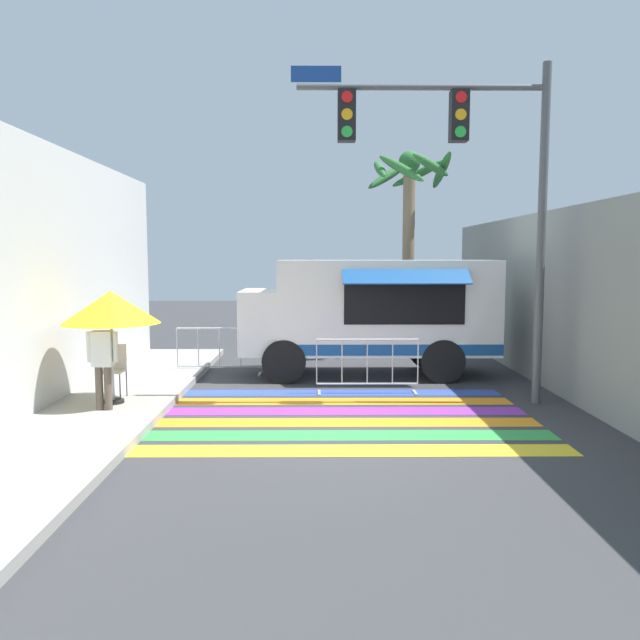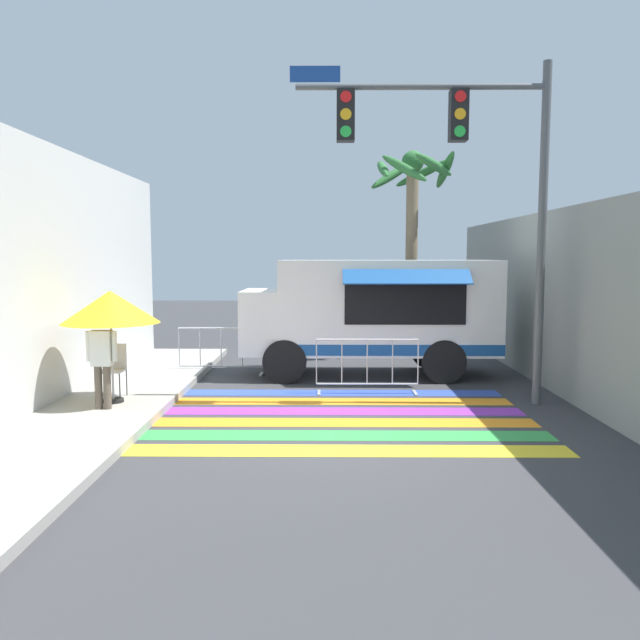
% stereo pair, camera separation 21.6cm
% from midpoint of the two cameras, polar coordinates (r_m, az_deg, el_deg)
% --- Properties ---
extents(ground_plane, '(60.00, 60.00, 0.00)m').
position_cam_midpoint_polar(ground_plane, '(9.91, 2.87, -10.25)').
color(ground_plane, '#38383A').
extents(sidewalk_left, '(4.40, 16.00, 0.14)m').
position_cam_midpoint_polar(sidewalk_left, '(11.04, -26.25, -8.79)').
color(sidewalk_left, '#99968E').
rests_on(sidewalk_left, ground_plane).
extents(concrete_wall_right, '(0.20, 16.00, 3.70)m').
position_cam_midpoint_polar(concrete_wall_right, '(13.44, 21.51, 1.58)').
color(concrete_wall_right, gray).
rests_on(concrete_wall_right, ground_plane).
extents(crosswalk_painted, '(6.40, 4.36, 0.01)m').
position_cam_midpoint_polar(crosswalk_painted, '(10.86, 2.66, -8.81)').
color(crosswalk_painted, yellow).
rests_on(crosswalk_painted, ground_plane).
extents(food_truck, '(5.76, 2.49, 2.67)m').
position_cam_midpoint_polar(food_truck, '(14.40, 4.81, 0.90)').
color(food_truck, white).
rests_on(food_truck, ground_plane).
extents(traffic_signal_pole, '(4.67, 0.29, 6.21)m').
position_cam_midpoint_polar(traffic_signal_pole, '(11.89, 13.35, 13.91)').
color(traffic_signal_pole, '#515456').
rests_on(traffic_signal_pole, ground_plane).
extents(patio_umbrella, '(1.71, 1.71, 2.01)m').
position_cam_midpoint_polar(patio_umbrella, '(11.60, -18.11, 1.11)').
color(patio_umbrella, black).
rests_on(patio_umbrella, sidewalk_left).
extents(folding_chair, '(0.42, 0.42, 0.98)m').
position_cam_midpoint_polar(folding_chair, '(12.19, -17.86, -3.93)').
color(folding_chair, '#4C4C51').
rests_on(folding_chair, sidewalk_left).
extents(vendor_person, '(0.53, 0.21, 1.60)m').
position_cam_midpoint_polar(vendor_person, '(11.22, -18.81, -3.22)').
color(vendor_person, brown).
rests_on(vendor_person, sidewalk_left).
extents(barricade_front, '(2.06, 0.44, 1.12)m').
position_cam_midpoint_polar(barricade_front, '(12.57, 4.83, -4.25)').
color(barricade_front, '#B7BABF').
rests_on(barricade_front, ground_plane).
extents(barricade_side, '(1.99, 0.44, 1.12)m').
position_cam_midpoint_polar(barricade_side, '(14.72, -8.61, -2.84)').
color(barricade_side, '#B7BABF').
rests_on(barricade_side, ground_plane).
extents(palm_tree, '(2.42, 2.41, 5.62)m').
position_cam_midpoint_polar(palm_tree, '(17.54, 8.82, 10.08)').
color(palm_tree, '#7A664C').
rests_on(palm_tree, ground_plane).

